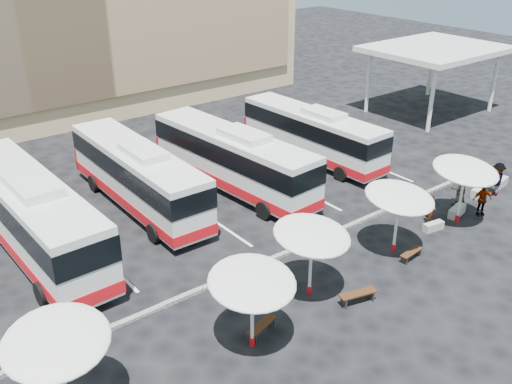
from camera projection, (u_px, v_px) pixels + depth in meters
ground at (279, 265)px, 25.59m from camera, size 120.00×120.00×0.00m
service_canopy at (436, 51)px, 43.88m from camera, size 10.00×8.00×5.20m
curb_divider at (272, 259)px, 25.92m from camera, size 34.00×0.25×0.15m
bay_lines at (186, 202)px, 31.28m from camera, size 24.15×12.00×0.01m
bus_0 at (31, 213)px, 25.72m from camera, size 3.18×12.65×4.00m
bus_1 at (138, 174)px, 30.01m from camera, size 2.81×11.59×3.67m
bus_2 at (233, 158)px, 32.03m from camera, size 3.42×11.90×3.73m
bus_3 at (312, 133)px, 36.19m from camera, size 2.83×10.92×3.44m
sunshade_0 at (56, 342)px, 16.68m from camera, size 4.17×4.19×3.35m
sunshade_1 at (252, 282)px, 19.56m from camera, size 3.32×3.36×3.25m
sunshade_2 at (312, 235)px, 22.44m from camera, size 3.92×3.95×3.26m
sunshade_3 at (400, 198)px, 25.45m from camera, size 3.80×3.83×3.29m
sunshade_4 at (465, 171)px, 28.00m from camera, size 3.40×3.44×3.37m
wood_bench_1 at (262, 327)px, 21.18m from camera, size 1.51×0.78×0.45m
wood_bench_2 at (358, 295)px, 22.90m from camera, size 1.65×0.82×0.49m
wood_bench_3 at (411, 253)px, 25.87m from camera, size 1.37×0.48×0.41m
conc_bench_0 at (433, 226)px, 28.36m from camera, size 1.16×0.55×0.42m
conc_bench_1 at (457, 211)px, 29.74m from camera, size 1.40×0.73×0.50m
conc_bench_2 at (479, 191)px, 31.91m from camera, size 1.35×0.66×0.48m
conc_bench_3 at (500, 183)px, 32.97m from camera, size 1.34×0.63×0.48m
passenger_0 at (431, 210)px, 28.62m from camera, size 0.71×0.62×1.64m
passenger_1 at (460, 189)px, 30.52m from camera, size 1.17×1.11×1.91m
passenger_2 at (482, 199)px, 29.55m from camera, size 1.12×0.87×1.78m
passenger_3 at (497, 179)px, 31.68m from camera, size 1.40×1.09×1.91m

